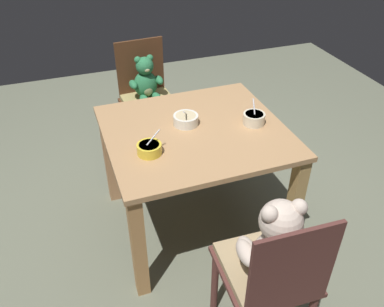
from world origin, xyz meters
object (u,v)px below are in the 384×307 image
teddy_chair_far_center (147,92)px  teddy_chair_near_front (273,257)px  porridge_bowl_white_center (186,119)px  porridge_bowl_yellow_near_left (149,149)px  dining_table (195,148)px  porridge_bowl_cream_near_right (254,118)px

teddy_chair_far_center → teddy_chair_near_front: bearing=-0.2°
teddy_chair_near_front → porridge_bowl_white_center: (-0.06, 0.94, 0.15)m
teddy_chair_far_center → porridge_bowl_yellow_near_left: teddy_chair_far_center is taller
teddy_chair_far_center → teddy_chair_near_front: (0.10, -1.74, 0.05)m
teddy_chair_far_center → dining_table: bearing=1.0°
dining_table → teddy_chair_near_front: (0.03, -0.87, 0.01)m
teddy_chair_near_front → teddy_chair_far_center: bearing=5.6°
dining_table → teddy_chair_near_front: size_ratio=1.10×
dining_table → teddy_chair_far_center: teddy_chair_far_center is taller
porridge_bowl_yellow_near_left → porridge_bowl_cream_near_right: porridge_bowl_cream_near_right is taller
teddy_chair_far_center → teddy_chair_near_front: size_ratio=0.99×
dining_table → porridge_bowl_yellow_near_left: bearing=-155.2°
dining_table → porridge_bowl_white_center: porridge_bowl_white_center is taller
teddy_chair_near_front → porridge_bowl_cream_near_right: teddy_chair_near_front is taller
dining_table → porridge_bowl_cream_near_right: 0.38m
dining_table → porridge_bowl_yellow_near_left: (-0.30, -0.14, 0.16)m
teddy_chair_far_center → porridge_bowl_yellow_near_left: bearing=-16.4°
teddy_chair_far_center → porridge_bowl_cream_near_right: (0.41, -0.92, 0.20)m
dining_table → porridge_bowl_cream_near_right: porridge_bowl_cream_near_right is taller
porridge_bowl_yellow_near_left → teddy_chair_near_front: bearing=-65.7°
teddy_chair_far_center → porridge_bowl_white_center: bearing=-0.7°
porridge_bowl_cream_near_right → dining_table: bearing=171.3°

